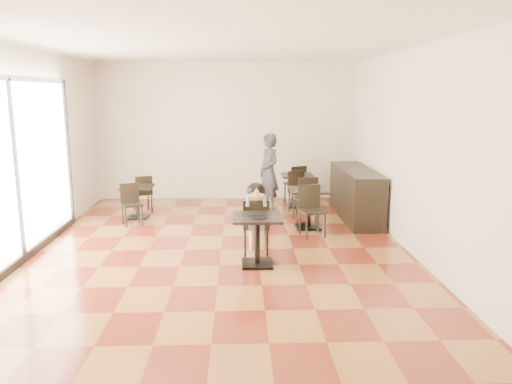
{
  "coord_description": "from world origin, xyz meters",
  "views": [
    {
      "loc": [
        0.29,
        -7.77,
        2.49
      ],
      "look_at": [
        0.56,
        -0.27,
        1.0
      ],
      "focal_mm": 35.0,
      "sensor_mm": 36.0,
      "label": 1
    }
  ],
  "objects_px": {
    "child_table": "(257,241)",
    "chair_left_a": "(143,193)",
    "chair_left_b": "(132,205)",
    "chair_back_a": "(295,184)",
    "chair_back_b": "(300,192)",
    "chair_mid_a": "(304,199)",
    "cafe_table_mid": "(308,209)",
    "chair_mid_b": "(313,212)",
    "child_chair": "(256,226)",
    "child": "(256,219)",
    "cafe_table_left": "(138,202)",
    "cafe_table_back": "(297,191)",
    "adult_patron": "(269,172)"
  },
  "relations": [
    {
      "from": "child_table",
      "to": "chair_left_a",
      "type": "bearing_deg",
      "value": 123.65
    },
    {
      "from": "chair_left_b",
      "to": "chair_back_a",
      "type": "xyz_separation_m",
      "value": [
        3.34,
        1.9,
        0.04
      ]
    },
    {
      "from": "child_table",
      "to": "chair_back_b",
      "type": "relative_size",
      "value": 0.85
    },
    {
      "from": "chair_mid_a",
      "to": "chair_back_a",
      "type": "bearing_deg",
      "value": -103.08
    },
    {
      "from": "cafe_table_mid",
      "to": "chair_mid_b",
      "type": "distance_m",
      "value": 0.56
    },
    {
      "from": "child_chair",
      "to": "cafe_table_mid",
      "type": "height_order",
      "value": "child_chair"
    },
    {
      "from": "child_chair",
      "to": "chair_mid_b",
      "type": "relative_size",
      "value": 1.0
    },
    {
      "from": "chair_left_a",
      "to": "chair_back_b",
      "type": "height_order",
      "value": "chair_back_b"
    },
    {
      "from": "chair_left_a",
      "to": "chair_mid_b",
      "type": "bearing_deg",
      "value": 125.24
    },
    {
      "from": "cafe_table_mid",
      "to": "chair_left_a",
      "type": "xyz_separation_m",
      "value": [
        -3.34,
        1.44,
        0.02
      ]
    },
    {
      "from": "child",
      "to": "cafe_table_left",
      "type": "relative_size",
      "value": 1.71
    },
    {
      "from": "chair_left_b",
      "to": "chair_left_a",
      "type": "bearing_deg",
      "value": 66.03
    },
    {
      "from": "child_table",
      "to": "cafe_table_left",
      "type": "height_order",
      "value": "child_table"
    },
    {
      "from": "child_table",
      "to": "cafe_table_mid",
      "type": "bearing_deg",
      "value": 63.03
    },
    {
      "from": "child_chair",
      "to": "cafe_table_back",
      "type": "distance_m",
      "value": 3.45
    },
    {
      "from": "cafe_table_back",
      "to": "chair_mid_a",
      "type": "height_order",
      "value": "chair_mid_a"
    },
    {
      "from": "chair_mid_b",
      "to": "chair_back_a",
      "type": "relative_size",
      "value": 1.03
    },
    {
      "from": "chair_mid_a",
      "to": "chair_back_b",
      "type": "distance_m",
      "value": 0.71
    },
    {
      "from": "cafe_table_back",
      "to": "chair_back_a",
      "type": "distance_m",
      "value": 0.44
    },
    {
      "from": "cafe_table_left",
      "to": "chair_mid_b",
      "type": "bearing_deg",
      "value": -23.34
    },
    {
      "from": "cafe_table_left",
      "to": "chair_left_a",
      "type": "relative_size",
      "value": 0.83
    },
    {
      "from": "cafe_table_back",
      "to": "cafe_table_mid",
      "type": "bearing_deg",
      "value": -90.03
    },
    {
      "from": "child",
      "to": "chair_back_a",
      "type": "height_order",
      "value": "child"
    },
    {
      "from": "child_chair",
      "to": "chair_mid_a",
      "type": "bearing_deg",
      "value": -116.97
    },
    {
      "from": "cafe_table_back",
      "to": "child",
      "type": "bearing_deg",
      "value": -107.45
    },
    {
      "from": "adult_patron",
      "to": "chair_back_a",
      "type": "relative_size",
      "value": 1.9
    },
    {
      "from": "child_chair",
      "to": "cafe_table_back",
      "type": "relative_size",
      "value": 1.23
    },
    {
      "from": "chair_back_a",
      "to": "child_table",
      "type": "bearing_deg",
      "value": 52.57
    },
    {
      "from": "chair_left_b",
      "to": "child",
      "type": "bearing_deg",
      "value": -62.21
    },
    {
      "from": "cafe_table_left",
      "to": "chair_mid_a",
      "type": "height_order",
      "value": "chair_mid_a"
    },
    {
      "from": "cafe_table_left",
      "to": "child_table",
      "type": "bearing_deg",
      "value": -51.66
    },
    {
      "from": "adult_patron",
      "to": "chair_mid_a",
      "type": "bearing_deg",
      "value": 10.26
    },
    {
      "from": "chair_left_a",
      "to": "cafe_table_left",
      "type": "bearing_deg",
      "value": 66.03
    },
    {
      "from": "cafe_table_mid",
      "to": "chair_back_b",
      "type": "relative_size",
      "value": 0.86
    },
    {
      "from": "child",
      "to": "cafe_table_back",
      "type": "distance_m",
      "value": 3.45
    },
    {
      "from": "cafe_table_back",
      "to": "chair_back_b",
      "type": "height_order",
      "value": "chair_back_b"
    },
    {
      "from": "cafe_table_left",
      "to": "chair_mid_a",
      "type": "xyz_separation_m",
      "value": [
        3.34,
        -0.34,
        0.12
      ]
    },
    {
      "from": "cafe_table_mid",
      "to": "chair_left_b",
      "type": "relative_size",
      "value": 0.94
    },
    {
      "from": "child",
      "to": "chair_mid_b",
      "type": "height_order",
      "value": "child"
    },
    {
      "from": "child_table",
      "to": "chair_mid_a",
      "type": "height_order",
      "value": "chair_mid_a"
    },
    {
      "from": "child_table",
      "to": "chair_back_a",
      "type": "height_order",
      "value": "chair_back_a"
    },
    {
      "from": "chair_left_a",
      "to": "chair_back_a",
      "type": "distance_m",
      "value": 3.44
    },
    {
      "from": "adult_patron",
      "to": "chair_left_a",
      "type": "relative_size",
      "value": 2.1
    },
    {
      "from": "child_table",
      "to": "child_chair",
      "type": "height_order",
      "value": "child_chair"
    },
    {
      "from": "cafe_table_left",
      "to": "cafe_table_mid",
      "type": "bearing_deg",
      "value": -14.95
    },
    {
      "from": "adult_patron",
      "to": "chair_left_a",
      "type": "bearing_deg",
      "value": -112.42
    },
    {
      "from": "child",
      "to": "chair_left_a",
      "type": "height_order",
      "value": "child"
    },
    {
      "from": "chair_mid_b",
      "to": "chair_back_a",
      "type": "xyz_separation_m",
      "value": [
        0.0,
        2.79,
        -0.01
      ]
    },
    {
      "from": "child",
      "to": "cafe_table_back",
      "type": "height_order",
      "value": "child"
    },
    {
      "from": "cafe_table_back",
      "to": "chair_mid_b",
      "type": "xyz_separation_m",
      "value": [
        -0.0,
        -2.36,
        0.09
      ]
    }
  ]
}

